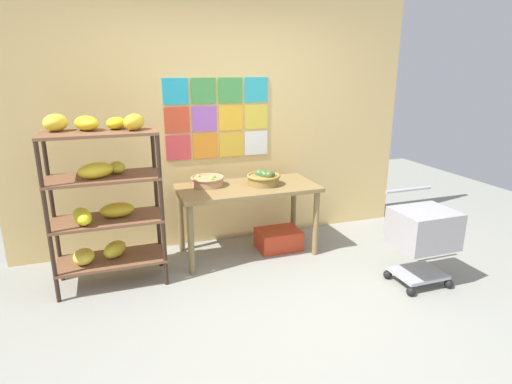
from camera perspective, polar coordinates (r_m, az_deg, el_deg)
The scene contains 8 objects.
ground at distance 3.36m, azimuth 3.97°, elevation -17.67°, with size 9.63×9.63×0.00m, color gray.
back_wall_with_art at distance 4.56m, azimuth -4.97°, elevation 9.36°, with size 4.36×0.07×2.65m.
banana_shelf_unit at distance 3.85m, azimuth -20.09°, elevation 0.35°, with size 0.93×0.51×1.52m.
display_table at distance 4.30m, azimuth -1.18°, elevation -0.42°, with size 1.41×0.68×0.73m.
fruit_basket_back_right at distance 4.31m, azimuth 1.06°, elevation 1.89°, with size 0.35×0.35×0.16m.
fruit_basket_back_left at distance 4.31m, azimuth -6.56°, elevation 1.53°, with size 0.34×0.34×0.12m.
produce_crate_under_table at distance 4.59m, azimuth 3.06°, elevation -6.36°, with size 0.45×0.34×0.21m, color red.
shopping_cart at distance 4.00m, azimuth 21.61°, elevation -5.04°, with size 0.51×0.47×0.83m.
Camera 1 is at (-1.13, -2.54, 1.89)m, focal length 29.65 mm.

